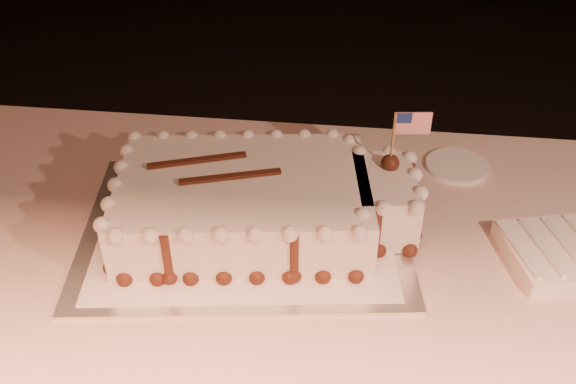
# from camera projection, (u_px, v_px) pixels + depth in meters

# --- Properties ---
(room_shell) EXTENTS (6.10, 8.10, 2.90)m
(room_shell) POSITION_uv_depth(u_px,v_px,m) (268.00, 5.00, 0.31)
(room_shell) COLOR black
(room_shell) RESTS_ON ground
(banquet_table) EXTENTS (2.40, 0.80, 0.75)m
(banquet_table) POSITION_uv_depth(u_px,v_px,m) (317.00, 368.00, 1.40)
(banquet_table) COLOR beige
(banquet_table) RESTS_ON ground
(cake_board) EXTENTS (0.64, 0.52, 0.01)m
(cake_board) POSITION_uv_depth(u_px,v_px,m) (245.00, 227.00, 1.19)
(cake_board) COLOR silver
(cake_board) RESTS_ON banquet_table
(doily) EXTENTS (0.58, 0.47, 0.00)m
(doily) POSITION_uv_depth(u_px,v_px,m) (245.00, 225.00, 1.18)
(doily) COLOR white
(doily) RESTS_ON cake_board
(sheet_cake) EXTENTS (0.57, 0.37, 0.22)m
(sheet_cake) POSITION_uv_depth(u_px,v_px,m) (261.00, 202.00, 1.15)
(sheet_cake) COLOR silver
(sheet_cake) RESTS_ON doily
(napkin_stack) EXTENTS (0.27, 0.22, 0.04)m
(napkin_stack) POSITION_uv_depth(u_px,v_px,m) (574.00, 251.00, 1.11)
(napkin_stack) COLOR white
(napkin_stack) RESTS_ON banquet_table
(side_plate) EXTENTS (0.13, 0.13, 0.01)m
(side_plate) POSITION_uv_depth(u_px,v_px,m) (457.00, 166.00, 1.35)
(side_plate) COLOR white
(side_plate) RESTS_ON banquet_table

